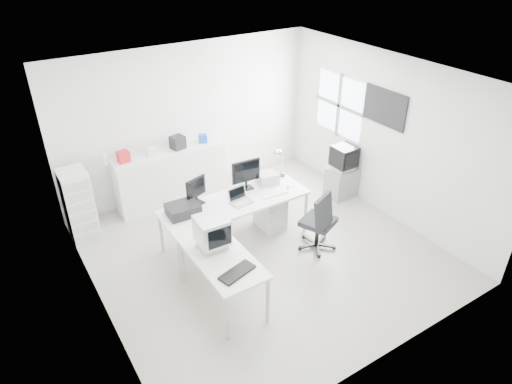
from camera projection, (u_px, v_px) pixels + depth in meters
floor at (263, 251)px, 7.30m from camera, size 5.00×5.00×0.01m
ceiling at (264, 79)px, 5.88m from camera, size 5.00×5.00×0.01m
back_wall at (189, 120)px, 8.41m from camera, size 5.00×0.02×2.80m
left_wall at (88, 227)px, 5.44m from camera, size 0.02×5.00×2.80m
right_wall at (386, 137)px, 7.75m from camera, size 0.02×5.00×2.80m
window at (339, 105)px, 8.51m from camera, size 0.02×1.20×1.10m
wall_picture at (385, 107)px, 7.55m from camera, size 0.04×0.90×0.60m
main_desk at (236, 221)px, 7.38m from camera, size 2.40×0.80×0.75m
side_desk at (223, 278)px, 6.18m from camera, size 0.70×1.40×0.75m
drawer_pedestal at (270, 211)px, 7.77m from camera, size 0.40×0.50×0.60m
inkjet_printer at (183, 209)px, 6.82m from camera, size 0.49×0.39×0.17m
lcd_monitor_small at (196, 191)px, 6.99m from camera, size 0.42×0.31×0.47m
lcd_monitor_large at (246, 175)px, 7.40m from camera, size 0.50×0.23×0.51m
laptop at (241, 197)px, 7.08m from camera, size 0.35×0.35×0.21m
white_keyboard at (275, 194)px, 7.37m from camera, size 0.45×0.16×0.02m
white_mouse at (288, 186)px, 7.54m from camera, size 0.06×0.06×0.06m
laser_printer at (267, 178)px, 7.64m from camera, size 0.37×0.33×0.19m
desk_lamp at (282, 164)px, 7.79m from camera, size 0.20×0.20×0.47m
crt_monitor at (212, 232)px, 6.05m from camera, size 0.45×0.45×0.49m
black_keyboard at (237, 272)px, 5.69m from camera, size 0.53×0.32×0.03m
office_chair at (318, 219)px, 7.13m from camera, size 0.82×0.82×1.08m
tv_cabinet at (341, 182)px, 8.67m from camera, size 0.52×0.43×0.57m
crt_tv at (344, 158)px, 8.41m from camera, size 0.50×0.48×0.45m
sideboard at (171, 176)px, 8.41m from camera, size 2.05×0.51×1.02m
clutter_box_a at (123, 157)px, 7.73m from camera, size 0.20×0.18×0.19m
clutter_box_b at (152, 151)px, 7.97m from camera, size 0.17×0.15×0.14m
clutter_box_c at (178, 142)px, 8.18m from camera, size 0.28×0.26×0.23m
clutter_box_d at (203, 138)px, 8.43m from camera, size 0.19×0.18×0.15m
clutter_bottle at (105, 159)px, 7.61m from camera, size 0.07×0.07×0.22m
filing_cabinet at (79, 205)px, 7.36m from camera, size 0.42×0.51×1.21m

